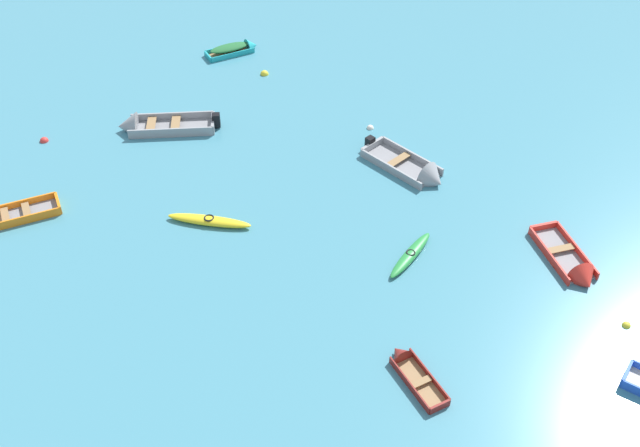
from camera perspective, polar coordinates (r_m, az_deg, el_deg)
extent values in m
cube|color=#99754C|center=(43.62, -6.78, 12.58)|extent=(2.53, 2.15, 0.07)
cube|color=teal|center=(43.97, -7.03, 12.95)|extent=(2.14, 1.53, 0.29)
cube|color=teal|center=(43.18, -6.54, 12.44)|extent=(2.14, 1.53, 0.29)
cube|color=teal|center=(43.20, -8.40, 12.28)|extent=(0.62, 0.82, 0.29)
cone|color=teal|center=(43.99, -5.14, 13.13)|extent=(1.01, 1.08, 0.91)
cube|color=#937047|center=(43.50, -6.96, 12.73)|extent=(0.71, 0.85, 0.03)
cube|color=#937047|center=(43.73, -6.03, 12.96)|extent=(0.71, 0.85, 0.03)
ellipsoid|color=#236633|center=(43.46, -6.81, 12.98)|extent=(2.33, 1.99, 0.27)
ellipsoid|color=yellow|center=(31.55, -8.31, 0.22)|extent=(3.58, 0.76, 0.32)
torus|color=black|center=(31.46, -8.34, 0.42)|extent=(0.46, 0.46, 0.07)
cube|color=gray|center=(37.57, -11.05, 7.06)|extent=(4.01, 2.06, 0.12)
cube|color=gray|center=(36.89, -11.17, 6.69)|extent=(3.92, 0.90, 0.47)
cube|color=gray|center=(38.05, -11.01, 7.87)|extent=(3.92, 0.90, 0.47)
cube|color=gray|center=(37.27, -8.03, 7.48)|extent=(0.42, 1.37, 0.47)
cone|color=gray|center=(37.78, -14.23, 7.10)|extent=(1.17, 1.50, 1.34)
cube|color=#937047|center=(37.39, -10.79, 7.43)|extent=(0.66, 1.31, 0.03)
cube|color=#937047|center=(37.55, -12.56, 7.31)|extent=(0.66, 1.31, 0.03)
cube|color=black|center=(37.16, -7.80, 7.71)|extent=(0.44, 0.43, 0.66)
cube|color=blue|center=(27.69, 22.02, -10.38)|extent=(0.54, 0.95, 0.38)
cube|color=#99754C|center=(25.92, 7.43, -11.72)|extent=(1.93, 2.30, 0.07)
cube|color=maroon|center=(25.68, 6.70, -11.92)|extent=(1.42, 1.98, 0.30)
cube|color=maroon|center=(25.99, 8.20, -11.23)|extent=(1.42, 1.98, 0.30)
cube|color=maroon|center=(25.29, 8.98, -13.43)|extent=(0.68, 0.52, 0.30)
cone|color=maroon|center=(26.44, 5.95, -9.69)|extent=(0.94, 0.89, 0.76)
cube|color=#937047|center=(25.73, 7.62, -11.68)|extent=(0.72, 0.61, 0.03)
cube|color=gray|center=(34.03, -21.36, 0.63)|extent=(2.92, 2.34, 0.10)
cube|color=orange|center=(33.49, -21.30, 0.25)|extent=(2.52, 1.56, 0.39)
cube|color=orange|center=(34.39, -21.53, 1.37)|extent=(2.52, 1.56, 0.39)
cube|color=orange|center=(33.90, -19.05, 1.46)|extent=(0.67, 1.00, 0.39)
cube|color=#937047|center=(33.89, -21.20, 0.98)|extent=(0.78, 1.02, 0.03)
cube|color=#937047|center=(33.93, -22.58, 0.61)|extent=(0.78, 1.02, 0.03)
cube|color=gray|center=(31.34, 17.71, -2.26)|extent=(2.25, 3.23, 0.09)
cube|color=red|center=(31.55, 18.71, -1.87)|extent=(1.32, 2.93, 0.35)
cube|color=red|center=(30.96, 16.79, -2.31)|extent=(1.32, 2.93, 0.35)
cube|color=red|center=(32.20, 16.40, -0.26)|extent=(1.15, 0.59, 0.35)
cone|color=red|center=(30.30, 19.26, -4.09)|extent=(1.36, 1.13, 1.17)
cube|color=#937047|center=(31.30, 17.64, -1.80)|extent=(1.14, 0.74, 0.03)
cube|color=gray|center=(34.61, 6.12, 4.38)|extent=(3.55, 3.21, 0.10)
cube|color=gray|center=(35.00, 6.93, 5.06)|extent=(2.88, 2.30, 0.39)
cube|color=gray|center=(34.06, 5.33, 4.07)|extent=(2.88, 2.30, 0.39)
cube|color=gray|center=(35.46, 3.95, 5.82)|extent=(1.01, 1.22, 0.39)
cone|color=gray|center=(33.62, 8.54, 3.22)|extent=(1.52, 1.61, 1.41)
cube|color=#937047|center=(34.57, 5.91, 4.81)|extent=(1.11, 1.26, 0.03)
cube|color=black|center=(35.46, 3.78, 6.10)|extent=(0.50, 0.50, 0.54)
ellipsoid|color=#288C3D|center=(29.93, 6.81, -2.35)|extent=(1.80, 2.97, 0.28)
torus|color=black|center=(29.84, 6.82, -2.18)|extent=(0.50, 0.50, 0.06)
sphere|color=silver|center=(37.04, 3.79, 7.15)|extent=(0.34, 0.34, 0.34)
sphere|color=yellow|center=(41.47, -4.19, 11.11)|extent=(0.44, 0.44, 0.44)
sphere|color=yellow|center=(29.45, 22.00, -7.13)|extent=(0.31, 0.31, 0.31)
sphere|color=red|center=(38.34, -19.99, 5.83)|extent=(0.40, 0.40, 0.40)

